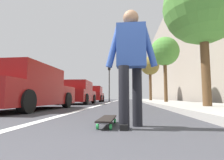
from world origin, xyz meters
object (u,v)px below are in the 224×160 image
(traffic_light, at_px, (109,75))
(street_tree_mid, at_px, (165,52))
(parked_car_mid, at_px, (77,93))
(parked_car_near, at_px, (28,89))
(skateboard, at_px, (107,119))
(street_tree_far, at_px, (150,66))
(skater_person, at_px, (131,59))
(parked_car_far, at_px, (93,95))
(street_tree_near, at_px, (202,6))

(traffic_light, relative_size, street_tree_mid, 0.95)
(parked_car_mid, height_order, street_tree_mid, street_tree_mid)
(parked_car_near, height_order, street_tree_mid, street_tree_mid)
(parked_car_near, distance_m, traffic_light, 13.73)
(skateboard, distance_m, street_tree_far, 17.74)
(skater_person, distance_m, traffic_light, 17.07)
(traffic_light, bearing_deg, parked_car_mid, 169.91)
(parked_car_near, bearing_deg, skateboard, -136.56)
(street_tree_far, bearing_deg, parked_car_mid, 144.46)
(parked_car_near, height_order, parked_car_far, parked_car_far)
(parked_car_far, bearing_deg, street_tree_near, -153.22)
(skateboard, relative_size, street_tree_near, 0.18)
(parked_car_near, bearing_deg, skater_person, -134.78)
(parked_car_far, distance_m, street_tree_mid, 8.39)
(skater_person, distance_m, parked_car_mid, 9.77)
(street_tree_far, bearing_deg, skateboard, 170.69)
(street_tree_far, bearing_deg, street_tree_near, 180.00)
(parked_car_near, relative_size, street_tree_near, 0.97)
(skater_person, xyz_separation_m, traffic_light, (16.84, 1.95, 1.96))
(skateboard, bearing_deg, street_tree_near, -40.06)
(skater_person, bearing_deg, parked_car_far, 12.58)
(street_tree_near, xyz_separation_m, street_tree_mid, (6.08, -0.00, 0.00))
(skateboard, distance_m, parked_car_near, 4.48)
(street_tree_near, bearing_deg, skater_person, 144.79)
(street_tree_far, bearing_deg, traffic_light, 95.50)
(parked_car_near, xyz_separation_m, street_tree_far, (13.89, -5.86, 3.10))
(parked_car_near, relative_size, parked_car_far, 1.11)
(skateboard, distance_m, parked_car_far, 15.14)
(street_tree_mid, distance_m, street_tree_far, 7.71)
(skater_person, distance_m, street_tree_far, 17.68)
(skateboard, height_order, street_tree_mid, street_tree_mid)
(skateboard, height_order, street_tree_near, street_tree_near)
(skater_person, relative_size, parked_car_near, 0.36)
(parked_car_mid, bearing_deg, street_tree_mid, -86.25)
(parked_car_mid, relative_size, parked_car_far, 1.00)
(parked_car_far, distance_m, traffic_light, 3.19)
(parked_car_mid, xyz_separation_m, street_tree_mid, (0.38, -5.77, 2.72))
(street_tree_far, bearing_deg, parked_car_far, 111.52)
(parked_car_mid, bearing_deg, parked_car_far, 0.33)
(street_tree_near, bearing_deg, street_tree_mid, -0.00)
(skateboard, xyz_separation_m, parked_car_mid, (9.04, 2.96, 0.62))
(parked_car_mid, xyz_separation_m, parked_car_far, (5.79, 0.03, 0.01))
(parked_car_near, xyz_separation_m, street_tree_near, (0.11, -5.86, 2.73))
(skateboard, distance_m, street_tree_near, 5.49)
(parked_car_near, xyz_separation_m, parked_car_far, (11.61, -0.06, 0.02))
(skater_person, distance_m, parked_car_far, 15.35)
(parked_car_mid, bearing_deg, street_tree_far, -35.54)
(skateboard, xyz_separation_m, traffic_light, (16.69, 1.60, 2.81))
(street_tree_near, xyz_separation_m, street_tree_far, (13.78, -0.00, 0.37))
(parked_car_near, relative_size, street_tree_far, 0.94)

